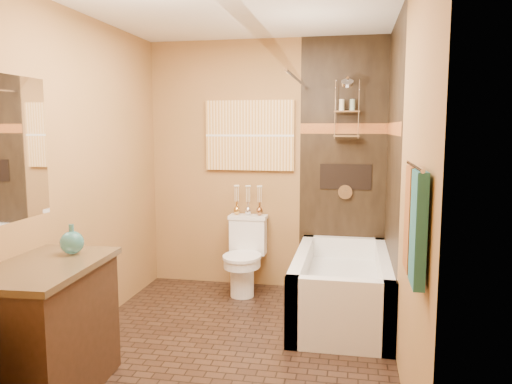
% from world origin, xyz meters
% --- Properties ---
extents(floor, '(3.00, 3.00, 0.00)m').
position_xyz_m(floor, '(0.00, 0.00, 0.00)').
color(floor, black).
rests_on(floor, ground).
extents(wall_left, '(0.02, 3.00, 2.50)m').
position_xyz_m(wall_left, '(-1.20, 0.00, 1.25)').
color(wall_left, '#9D6A3D').
rests_on(wall_left, floor).
extents(wall_right, '(0.02, 3.00, 2.50)m').
position_xyz_m(wall_right, '(1.20, 0.00, 1.25)').
color(wall_right, '#9D6A3D').
rests_on(wall_right, floor).
extents(wall_back, '(2.40, 0.02, 2.50)m').
position_xyz_m(wall_back, '(0.00, 1.50, 1.25)').
color(wall_back, '#9D6A3D').
rests_on(wall_back, floor).
extents(wall_front, '(2.40, 0.02, 2.50)m').
position_xyz_m(wall_front, '(0.00, -1.50, 1.25)').
color(wall_front, '#9D6A3D').
rests_on(wall_front, floor).
extents(ceiling, '(3.00, 3.00, 0.00)m').
position_xyz_m(ceiling, '(0.00, 0.00, 2.50)').
color(ceiling, silver).
rests_on(ceiling, wall_back).
extents(alcove_tile_back, '(0.85, 0.01, 2.50)m').
position_xyz_m(alcove_tile_back, '(0.78, 1.49, 1.25)').
color(alcove_tile_back, black).
rests_on(alcove_tile_back, wall_back).
extents(alcove_tile_right, '(0.01, 1.50, 2.50)m').
position_xyz_m(alcove_tile_right, '(1.19, 0.75, 1.25)').
color(alcove_tile_right, black).
rests_on(alcove_tile_right, wall_right).
extents(mosaic_band_back, '(0.85, 0.01, 0.10)m').
position_xyz_m(mosaic_band_back, '(0.78, 1.48, 1.62)').
color(mosaic_band_back, brown).
rests_on(mosaic_band_back, alcove_tile_back).
extents(mosaic_band_right, '(0.01, 1.50, 0.10)m').
position_xyz_m(mosaic_band_right, '(1.18, 0.75, 1.62)').
color(mosaic_band_right, brown).
rests_on(mosaic_band_right, alcove_tile_right).
extents(alcove_niche, '(0.50, 0.01, 0.25)m').
position_xyz_m(alcove_niche, '(0.80, 1.48, 1.15)').
color(alcove_niche, black).
rests_on(alcove_niche, alcove_tile_back).
extents(shower_fixtures, '(0.24, 0.33, 1.16)m').
position_xyz_m(shower_fixtures, '(0.80, 1.38, 1.67)').
color(shower_fixtures, silver).
rests_on(shower_fixtures, floor).
extents(curtain_rod, '(0.03, 1.55, 0.03)m').
position_xyz_m(curtain_rod, '(0.40, 0.75, 2.02)').
color(curtain_rod, silver).
rests_on(curtain_rod, wall_back).
extents(towel_bar, '(0.02, 0.55, 0.02)m').
position_xyz_m(towel_bar, '(1.15, -1.05, 1.45)').
color(towel_bar, silver).
rests_on(towel_bar, wall_right).
extents(towel_teal, '(0.05, 0.22, 0.52)m').
position_xyz_m(towel_teal, '(1.16, -1.18, 1.18)').
color(towel_teal, '#1C575F').
rests_on(towel_teal, towel_bar).
extents(towel_rust, '(0.05, 0.22, 0.52)m').
position_xyz_m(towel_rust, '(1.16, -0.92, 1.18)').
color(towel_rust, brown).
rests_on(towel_rust, towel_bar).
extents(sunset_painting, '(0.90, 0.04, 0.70)m').
position_xyz_m(sunset_painting, '(-0.16, 1.48, 1.55)').
color(sunset_painting, '#C4812E').
rests_on(sunset_painting, wall_back).
extents(bathtub, '(0.80, 1.50, 0.55)m').
position_xyz_m(bathtub, '(0.80, 0.75, 0.22)').
color(bathtub, white).
rests_on(bathtub, floor).
extents(toilet, '(0.38, 0.56, 0.75)m').
position_xyz_m(toilet, '(-0.16, 1.22, 0.38)').
color(toilet, white).
rests_on(toilet, floor).
extents(vanity, '(0.62, 0.97, 0.83)m').
position_xyz_m(vanity, '(-0.92, -0.90, 0.42)').
color(vanity, black).
rests_on(vanity, floor).
extents(teal_bottle, '(0.18, 0.18, 0.24)m').
position_xyz_m(teal_bottle, '(-0.87, -0.65, 0.93)').
color(teal_bottle, teal).
rests_on(teal_bottle, vanity).
extents(bud_vases, '(0.30, 0.06, 0.29)m').
position_xyz_m(bud_vases, '(-0.16, 1.39, 0.91)').
color(bud_vases, gold).
rests_on(bud_vases, toilet).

